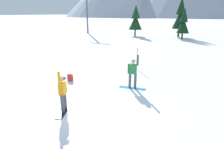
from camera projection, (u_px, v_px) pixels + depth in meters
ground_plane at (92, 109)px, 8.53m from camera, size 800.00×800.00×0.00m
snowboarder_foreground at (63, 92)px, 8.12m from camera, size 0.85×1.50×1.95m
snowboarder_midground at (133, 73)px, 10.62m from camera, size 1.58×0.54×2.02m
backpack_red at (70, 78)px, 12.04m from camera, size 0.34×0.28×0.47m
trail_marker_pole at (137, 59)px, 14.36m from camera, size 0.06×0.06×1.70m
pine_tree_young at (136, 19)px, 34.53m from camera, size 2.49×2.49×5.70m
pine_tree_broad at (180, 16)px, 32.80m from camera, size 2.57×2.57×6.98m
pine_tree_slender at (184, 23)px, 29.95m from camera, size 1.99×1.99×4.98m
ski_lift_tower at (87, 3)px, 38.74m from camera, size 3.31×0.36×10.83m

